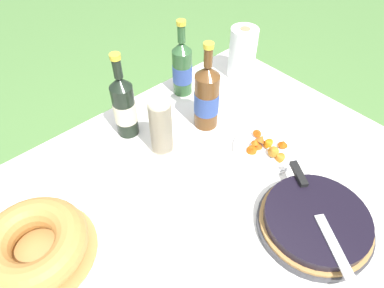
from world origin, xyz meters
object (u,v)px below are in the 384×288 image
at_px(paper_towel_roll, 242,53).
at_px(juice_bottle_red, 124,106).
at_px(berry_tart, 315,222).
at_px(bundt_cake, 34,245).
at_px(snack_plate_near, 266,147).
at_px(cider_bottle_green, 182,68).
at_px(cider_bottle_amber, 207,97).
at_px(cup_stack, 161,127).
at_px(serving_knife, 314,206).

bearing_deg(paper_towel_roll, juice_bottle_red, 177.08).
xyz_separation_m(berry_tart, bundt_cake, (-0.60, 0.44, 0.02)).
relative_size(bundt_cake, snack_plate_near, 1.36).
bearing_deg(snack_plate_near, cider_bottle_green, 89.58).
distance_m(cider_bottle_green, juice_bottle_red, 0.30).
xyz_separation_m(cider_bottle_amber, juice_bottle_red, (-0.23, 0.15, -0.00)).
xyz_separation_m(berry_tart, cup_stack, (-0.13, 0.51, 0.08)).
bearing_deg(cider_bottle_amber, cider_bottle_green, 72.62).
distance_m(serving_knife, cup_stack, 0.51).
xyz_separation_m(cup_stack, juice_bottle_red, (-0.04, 0.15, 0.01)).
relative_size(berry_tart, bundt_cake, 1.04).
bearing_deg(cider_bottle_amber, paper_towel_roll, 21.20).
bearing_deg(cider_bottle_green, paper_towel_roll, -16.38).
bearing_deg(paper_towel_roll, cup_stack, -166.75).
distance_m(juice_bottle_red, snack_plate_near, 0.49).
height_order(serving_knife, bundt_cake, bundt_cake).
xyz_separation_m(berry_tart, cider_bottle_green, (0.13, 0.71, 0.08)).
height_order(berry_tart, snack_plate_near, snack_plate_near).
distance_m(juice_bottle_red, paper_towel_roll, 0.55).
distance_m(cup_stack, snack_plate_near, 0.36).
bearing_deg(cider_bottle_green, serving_knife, -99.87).
bearing_deg(cider_bottle_amber, bundt_cake, -173.90).
height_order(cider_bottle_green, cider_bottle_amber, cider_bottle_amber).
height_order(berry_tart, paper_towel_roll, paper_towel_roll).
relative_size(serving_knife, cup_stack, 1.54).
height_order(bundt_cake, cup_stack, cup_stack).
bearing_deg(juice_bottle_red, snack_plate_near, -52.73).
relative_size(bundt_cake, juice_bottle_red, 0.97).
relative_size(serving_knife, paper_towel_roll, 1.56).
height_order(berry_tart, cup_stack, cup_stack).
height_order(berry_tart, cider_bottle_green, cider_bottle_green).
height_order(serving_knife, juice_bottle_red, juice_bottle_red).
height_order(cup_stack, snack_plate_near, cup_stack).
bearing_deg(cider_bottle_green, juice_bottle_red, -170.90).
height_order(cider_bottle_amber, juice_bottle_red, cider_bottle_amber).
distance_m(bundt_cake, cider_bottle_green, 0.79).
relative_size(berry_tart, snack_plate_near, 1.40).
bearing_deg(serving_knife, paper_towel_roll, -179.73).
xyz_separation_m(berry_tart, paper_towel_roll, (0.39, 0.63, 0.08)).
bearing_deg(cup_stack, cider_bottle_green, 37.16).
bearing_deg(cider_bottle_green, cup_stack, -142.84).
bearing_deg(cup_stack, serving_knife, -73.78).
distance_m(serving_knife, bundt_cake, 0.74).
xyz_separation_m(serving_knife, paper_towel_roll, (0.38, 0.61, 0.04)).
bearing_deg(cup_stack, bundt_cake, -171.14).
bearing_deg(bundt_cake, cider_bottle_amber, 6.10).
bearing_deg(snack_plate_near, berry_tart, -115.40).
xyz_separation_m(cider_bottle_green, juice_bottle_red, (-0.30, -0.05, 0.01)).
relative_size(berry_tart, juice_bottle_red, 1.01).
xyz_separation_m(serving_knife, snack_plate_near, (0.12, 0.25, -0.05)).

